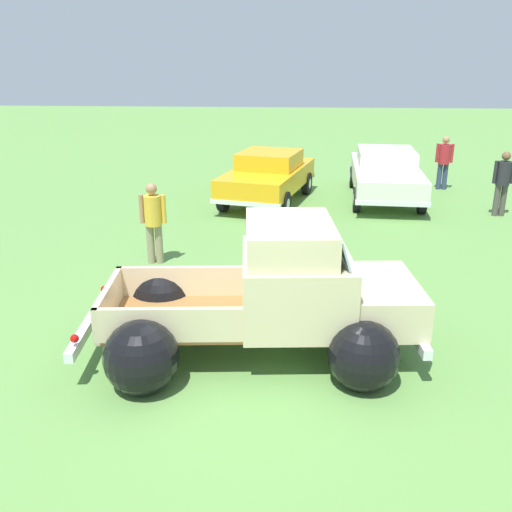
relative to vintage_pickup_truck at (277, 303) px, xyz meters
The scene contains 7 objects.
ground_plane 0.85m from the vintage_pickup_truck, behind, with size 80.00×80.00×0.00m, color #609347.
vintage_pickup_truck is the anchor object (origin of this frame).
show_car_0 8.69m from the vintage_pickup_truck, 93.53° to the left, with size 2.81×4.46×1.43m.
show_car_1 9.71m from the vintage_pickup_truck, 72.84° to the left, with size 2.16×4.82×1.43m.
spectator_0 4.32m from the vintage_pickup_truck, 126.65° to the left, with size 0.53×0.36×1.65m.
spectator_1 11.73m from the vintage_pickup_truck, 65.53° to the left, with size 0.54×0.39×1.66m.
spectator_2 9.45m from the vintage_pickup_truck, 53.60° to the left, with size 0.53×0.35×1.69m.
Camera 1 is at (0.59, -7.10, 4.00)m, focal length 39.38 mm.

